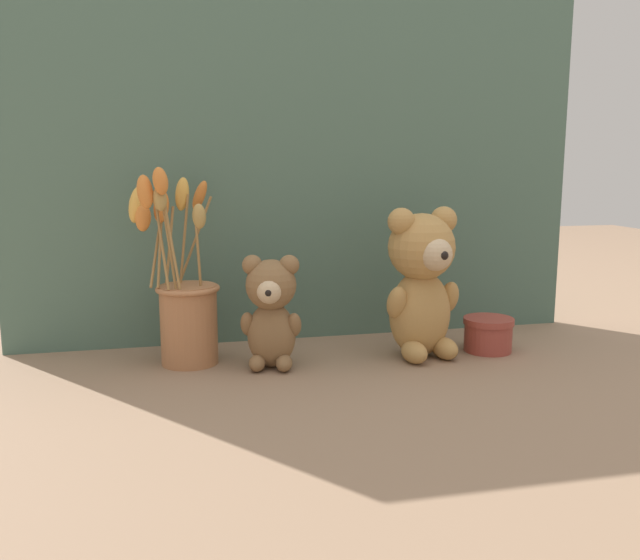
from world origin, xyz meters
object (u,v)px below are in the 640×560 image
object	(u,v)px
teddy_bear_large	(422,280)
decorative_tin_tall	(487,333)
teddy_bear_medium	(271,309)
flower_vase	(185,302)

from	to	relation	value
teddy_bear_large	decorative_tin_tall	distance (m)	0.16
teddy_bear_medium	flower_vase	xyz separation A→B (m)	(-0.13, 0.05, 0.01)
flower_vase	decorative_tin_tall	size ratio (longest dim) A/B	3.69
teddy_bear_medium	flower_vase	world-z (taller)	flower_vase
teddy_bear_medium	decorative_tin_tall	size ratio (longest dim) A/B	2.10
teddy_bear_medium	decorative_tin_tall	distance (m)	0.39
teddy_bear_large	decorative_tin_tall	bearing A→B (deg)	4.70
teddy_bear_large	flower_vase	world-z (taller)	flower_vase
teddy_bear_large	decorative_tin_tall	world-z (taller)	teddy_bear_large
teddy_bear_medium	decorative_tin_tall	xyz separation A→B (m)	(0.38, 0.01, -0.07)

